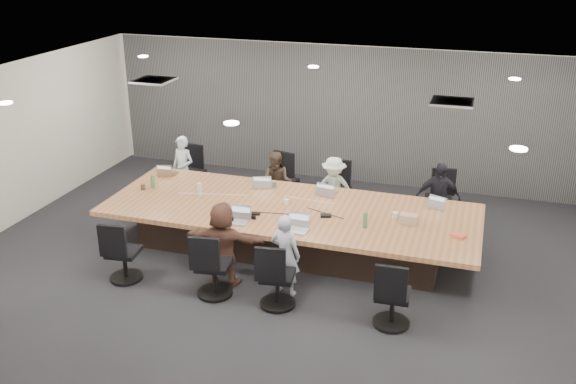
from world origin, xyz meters
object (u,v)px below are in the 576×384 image
(person_1, at_px, (277,183))
(person_2, at_px, (334,189))
(chair_3, at_px, (438,204))
(chair_7, at_px, (393,299))
(chair_5, at_px, (214,270))
(laptop_6, at_px, (297,230))
(bottle_green_right, at_px, (365,220))
(stapler, at_px, (252,217))
(chair_0, at_px, (192,176))
(laptop_2, at_px, (326,192))
(mug_brown, at_px, (143,187))
(chair_4, at_px, (124,256))
(laptop_3, at_px, (435,205))
(bottle_clear, at_px, (199,190))
(chair_2, at_px, (338,194))
(person_6, at_px, (285,255))
(chair_6, at_px, (278,281))
(bottle_green_left, at_px, (153,182))
(snack_packet, at_px, (458,236))
(canvas_bag, at_px, (409,219))
(conference_table, at_px, (290,227))
(person_3, at_px, (438,198))
(laptop_0, at_px, (169,174))
(person_0, at_px, (183,169))
(laptop_1, at_px, (267,185))
(chair_1, at_px, (283,186))
(laptop_5, at_px, (237,222))

(person_1, height_order, person_2, person_2)
(chair_3, xyz_separation_m, chair_7, (-0.27, -3.40, -0.01))
(chair_3, relative_size, chair_5, 0.98)
(laptop_6, xyz_separation_m, bottle_green_right, (0.94, 0.42, 0.11))
(stapler, bearing_deg, bottle_green_right, 24.73)
(chair_0, distance_m, laptop_2, 3.12)
(chair_0, distance_m, mug_brown, 1.76)
(chair_4, bearing_deg, laptop_3, 23.77)
(bottle_clear, bearing_deg, chair_2, 40.34)
(person_6, bearing_deg, chair_6, 98.08)
(chair_0, distance_m, bottle_clear, 2.01)
(chair_7, relative_size, mug_brown, 7.97)
(laptop_6, bearing_deg, person_2, 92.93)
(chair_2, xyz_separation_m, mug_brown, (-3.04, -1.71, 0.42))
(bottle_green_left, height_order, snack_packet, bottle_green_left)
(chair_7, bearing_deg, canvas_bag, 89.32)
(person_6, bearing_deg, chair_2, -82.63)
(chair_2, xyz_separation_m, snack_packet, (2.26, -1.99, 0.40))
(conference_table, bearing_deg, bottle_green_left, 177.60)
(chair_2, xyz_separation_m, person_3, (1.83, -0.35, 0.28))
(chair_0, relative_size, chair_7, 0.98)
(laptop_0, relative_size, laptop_2, 0.82)
(laptop_3, xyz_separation_m, stapler, (-2.66, -1.38, 0.02))
(chair_6, bearing_deg, person_0, 126.10)
(laptop_1, xyz_separation_m, person_6, (1.02, -2.15, -0.13))
(chair_1, height_order, canvas_bag, canvas_bag)
(laptop_1, xyz_separation_m, canvas_bag, (2.57, -0.82, 0.06))
(chair_6, bearing_deg, laptop_5, 128.92)
(chair_5, bearing_deg, person_0, 114.38)
(bottle_green_left, xyz_separation_m, snack_packet, (5.17, -0.40, -0.09))
(laptop_1, bearing_deg, bottle_green_right, 135.06)
(person_2, height_order, bottle_green_right, person_2)
(person_0, bearing_deg, laptop_6, -24.10)
(stapler, xyz_separation_m, canvas_bag, (2.33, 0.56, 0.04))
(chair_7, relative_size, stapler, 5.42)
(person_2, distance_m, laptop_2, 0.57)
(chair_3, distance_m, laptop_1, 3.05)
(person_2, bearing_deg, chair_6, -91.36)
(laptop_1, bearing_deg, snack_packet, 147.79)
(laptop_3, height_order, mug_brown, mug_brown)
(person_2, relative_size, mug_brown, 12.29)
(person_6, bearing_deg, laptop_2, -82.93)
(chair_1, xyz_separation_m, stapler, (0.23, -2.28, 0.36))
(laptop_5, bearing_deg, bottle_clear, 136.65)
(chair_6, bearing_deg, chair_1, 99.06)
(chair_0, bearing_deg, laptop_0, 98.16)
(laptop_3, xyz_separation_m, laptop_6, (-1.86, -1.60, 0.00))
(bottle_green_left, bearing_deg, person_3, 14.72)
(chair_7, relative_size, snack_packet, 3.83)
(chair_3, xyz_separation_m, bottle_clear, (-3.81, -1.69, 0.46))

